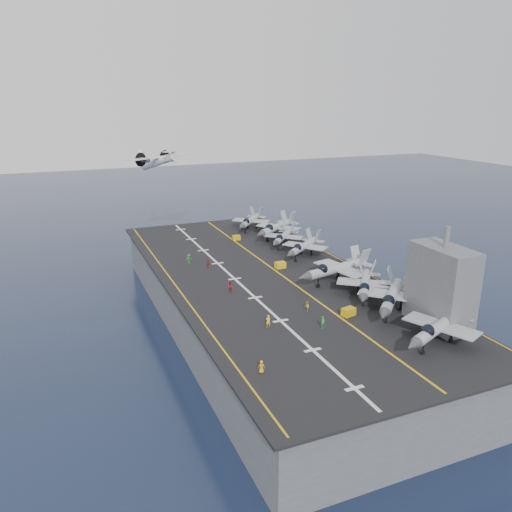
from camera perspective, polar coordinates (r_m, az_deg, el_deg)
name	(u,v)px	position (r m, az deg, el deg)	size (l,w,h in m)	color
ground	(264,324)	(99.28, 0.90, -7.82)	(500.00, 500.00, 0.00)	#142135
hull	(264,301)	(97.25, 0.91, -5.16)	(36.00, 90.00, 10.00)	#56595E
flight_deck	(264,276)	(95.37, 0.93, -2.27)	(38.00, 92.00, 0.40)	black
foul_line	(278,273)	(96.47, 2.56, -1.91)	(0.35, 90.00, 0.02)	gold
landing_centerline	(235,279)	(93.19, -2.46, -2.62)	(0.50, 90.00, 0.02)	silver
deck_edge_port	(177,287)	(90.25, -9.03, -3.52)	(0.25, 90.00, 0.02)	gold
deck_edge_stbd	(347,263)	(103.71, 10.34, -0.79)	(0.25, 90.00, 0.02)	gold
island_superstructure	(442,277)	(77.02, 20.50, -2.24)	(5.00, 10.00, 15.00)	#56595E
fighter_jet_0	(439,326)	(72.74, 20.16, -7.51)	(17.90, 15.26, 5.26)	#8F989F
fighter_jet_1	(392,295)	(80.99, 15.26, -4.36)	(18.73, 18.64, 5.51)	#929BA1
fighter_jet_2	(365,283)	(85.97, 12.36, -3.06)	(16.09, 17.04, 4.93)	gray
fighter_jet_3	(337,268)	(91.70, 9.25, -1.33)	(18.23, 14.15, 5.64)	#959EA4
fighter_jet_5	(304,246)	(105.88, 5.47, 1.17)	(16.86, 16.05, 4.89)	gray
fighter_jet_6	(283,236)	(113.57, 3.11, 2.28)	(15.40, 15.75, 4.60)	#8E959E
fighter_jet_7	(277,227)	(120.21, 2.37, 3.38)	(19.12, 17.93, 5.53)	#9299A1
fighter_jet_8	(250,220)	(127.75, -0.67, 4.10)	(16.38, 16.93, 4.92)	#97A0A9
tow_cart_a	(348,312)	(78.92, 10.53, -6.29)	(2.29, 1.76, 1.23)	#C7A30C
tow_cart_b	(280,265)	(99.00, 2.78, -1.04)	(2.07, 1.37, 1.22)	gold
tow_cart_c	(236,238)	(118.82, -2.26, 2.11)	(1.93, 1.34, 1.10)	#C6A30B
crew_0	(261,367)	(62.37, 0.63, -12.54)	(1.18, 1.02, 1.65)	gold
crew_1	(268,321)	(73.69, 1.40, -7.45)	(1.23, 0.88, 1.95)	yellow
crew_2	(230,287)	(86.92, -2.98, -3.51)	(1.09, 1.30, 1.84)	#B21919
crew_3	(189,259)	(102.65, -7.67, -0.30)	(1.36, 1.18, 1.90)	#1E8126
crew_4	(208,263)	(99.68, -5.52, -0.82)	(0.72, 1.05, 1.73)	#B21919
crew_6	(323,323)	(73.90, 7.66, -7.54)	(1.35, 1.13, 1.93)	green
crew_7	(307,306)	(79.50, 5.85, -5.75)	(1.00, 1.14, 1.59)	yellow
transport_plane	(159,162)	(145.01, -11.07, 10.54)	(25.66, 22.93, 5.04)	silver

